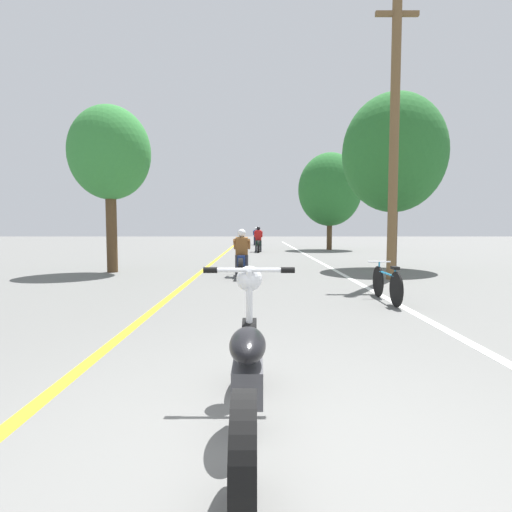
# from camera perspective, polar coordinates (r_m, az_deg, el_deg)

# --- Properties ---
(ground_plane) EXTENTS (120.00, 120.00, 0.00)m
(ground_plane) POSITION_cam_1_polar(r_m,az_deg,el_deg) (2.59, 0.11, -27.86)
(ground_plane) COLOR #60605E
(lane_stripe_center) EXTENTS (0.14, 48.00, 0.01)m
(lane_stripe_center) POSITION_cam_1_polar(r_m,az_deg,el_deg) (14.73, -6.48, -1.27)
(lane_stripe_center) COLOR yellow
(lane_stripe_center) RESTS_ON ground
(lane_stripe_edge) EXTENTS (0.14, 48.00, 0.01)m
(lane_stripe_edge) POSITION_cam_1_polar(r_m,az_deg,el_deg) (14.85, 9.99, -1.26)
(lane_stripe_edge) COLOR white
(lane_stripe_edge) RESTS_ON ground
(utility_pole) EXTENTS (1.10, 0.24, 7.38)m
(utility_pole) POSITION_cam_1_polar(r_m,az_deg,el_deg) (11.36, 19.30, 16.12)
(utility_pole) COLOR brown
(utility_pole) RESTS_ON ground
(roadside_tree_right_near) EXTENTS (3.40, 3.06, 5.79)m
(roadside_tree_right_near) POSITION_cam_1_polar(r_m,az_deg,el_deg) (14.37, 19.30, 13.67)
(roadside_tree_right_near) COLOR #513A23
(roadside_tree_right_near) RESTS_ON ground
(roadside_tree_right_far) EXTENTS (3.88, 3.49, 5.94)m
(roadside_tree_right_far) POSITION_cam_1_polar(r_m,az_deg,el_deg) (25.20, 10.68, 9.31)
(roadside_tree_right_far) COLOR #513A23
(roadside_tree_right_far) RESTS_ON ground
(roadside_tree_left) EXTENTS (2.45, 2.20, 5.03)m
(roadside_tree_left) POSITION_cam_1_polar(r_m,az_deg,el_deg) (13.19, -20.02, 13.51)
(roadside_tree_left) COLOR #513A23
(roadside_tree_left) RESTS_ON ground
(motorcycle_foreground) EXTENTS (0.73, 2.12, 1.06)m
(motorcycle_foreground) POSITION_cam_1_polar(r_m,az_deg,el_deg) (2.80, -1.06, -15.78)
(motorcycle_foreground) COLOR black
(motorcycle_foreground) RESTS_ON ground
(motorcycle_rider_lead) EXTENTS (0.50, 2.06, 1.33)m
(motorcycle_rider_lead) POSITION_cam_1_polar(r_m,az_deg,el_deg) (11.22, -1.90, -0.33)
(motorcycle_rider_lead) COLOR black
(motorcycle_rider_lead) RESTS_ON ground
(motorcycle_rider_mid) EXTENTS (0.50, 2.07, 1.43)m
(motorcycle_rider_mid) POSITION_cam_1_polar(r_m,az_deg,el_deg) (22.52, 0.49, 1.96)
(motorcycle_rider_mid) COLOR black
(motorcycle_rider_mid) RESTS_ON ground
(motorcycle_rider_far) EXTENTS (0.50, 2.06, 1.42)m
(motorcycle_rider_far) POSITION_cam_1_polar(r_m,az_deg,el_deg) (31.75, 0.16, 2.57)
(motorcycle_rider_far) COLOR black
(motorcycle_rider_far) RESTS_ON ground
(bicycle_parked) EXTENTS (0.44, 1.64, 0.71)m
(bicycle_parked) POSITION_cam_1_polar(r_m,az_deg,el_deg) (7.79, 18.32, -3.77)
(bicycle_parked) COLOR black
(bicycle_parked) RESTS_ON ground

